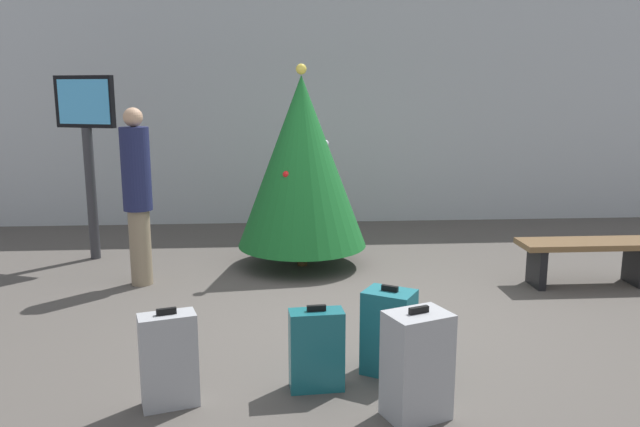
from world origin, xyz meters
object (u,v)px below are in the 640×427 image
suitcase_0 (389,332)px  suitcase_2 (169,360)px  waiting_bench (587,252)px  suitcase_3 (316,350)px  flight_info_kiosk (87,135)px  traveller_0 (137,192)px  suitcase_1 (417,365)px  holiday_tree (302,162)px

suitcase_0 → suitcase_2: suitcase_2 is taller
waiting_bench → suitcase_3: bearing=-144.6°
waiting_bench → flight_info_kiosk: bearing=165.1°
flight_info_kiosk → waiting_bench: size_ratio=1.54×
suitcase_0 → suitcase_2: bearing=-166.0°
suitcase_0 → traveller_0: bearing=134.5°
suitcase_0 → suitcase_2: (-1.51, -0.38, 0.00)m
suitcase_2 → suitcase_0: bearing=14.0°
suitcase_0 → suitcase_1: size_ratio=0.91×
flight_info_kiosk → waiting_bench: bearing=-14.9°
waiting_bench → suitcase_0: 3.11m
waiting_bench → suitcase_2: 4.57m
holiday_tree → suitcase_3: (-0.03, -3.09, -0.94)m
flight_info_kiosk → waiting_bench: (5.48, -1.46, -1.15)m
flight_info_kiosk → waiting_bench: 5.79m
suitcase_1 → suitcase_3: suitcase_1 is taller
traveller_0 → suitcase_0: (2.24, -2.28, -0.68)m
holiday_tree → suitcase_1: bearing=-80.8°
traveller_0 → suitcase_1: size_ratio=2.55×
suitcase_0 → suitcase_3: bearing=-158.6°
suitcase_3 → suitcase_2: bearing=-170.3°
waiting_bench → suitcase_1: size_ratio=1.96×
suitcase_0 → suitcase_1: 0.63m
holiday_tree → suitcase_2: bearing=-107.1°
traveller_0 → holiday_tree: bearing=19.2°
traveller_0 → suitcase_2: traveller_0 is taller
holiday_tree → traveller_0: (-1.73, -0.60, -0.23)m
suitcase_2 → suitcase_3: (0.97, 0.17, -0.03)m
traveller_0 → suitcase_2: size_ratio=2.79×
waiting_bench → traveller_0: size_ratio=0.77×
suitcase_0 → waiting_bench: bearing=37.9°
suitcase_1 → suitcase_2: suitcase_1 is taller
flight_info_kiosk → suitcase_0: (3.03, -3.37, -1.19)m
holiday_tree → waiting_bench: 3.23m
flight_info_kiosk → suitcase_0: size_ratio=3.32×
traveller_0 → suitcase_0: traveller_0 is taller
flight_info_kiosk → waiting_bench: flight_info_kiosk is taller
suitcase_0 → suitcase_3: suitcase_0 is taller
traveller_0 → suitcase_3: traveller_0 is taller
waiting_bench → suitcase_2: suitcase_2 is taller
suitcase_2 → suitcase_3: 0.98m
holiday_tree → suitcase_0: bearing=-80.0°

